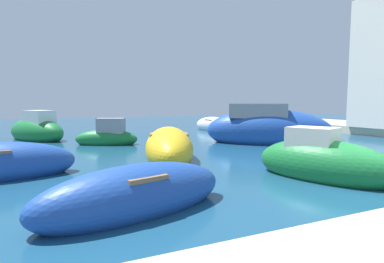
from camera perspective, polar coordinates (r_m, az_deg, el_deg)
moored_boat_2 at (r=15.70m, az=13.99°, el=0.45°), size 6.44×5.69×2.49m
moored_boat_3 at (r=18.69m, az=-27.33°, el=0.14°), size 3.79×4.58×1.97m
moored_boat_4 at (r=8.82m, az=23.32°, el=-5.38°), size 2.75×3.92×1.66m
moored_boat_5 at (r=10.80m, az=-4.37°, el=-3.11°), size 2.95×4.84×1.50m
moored_boat_6 at (r=22.62m, az=4.12°, el=1.17°), size 2.15×4.05×1.29m
moored_boat_7 at (r=5.78m, az=-10.47°, el=-11.68°), size 4.01×2.20×1.15m
moored_boat_8 at (r=15.25m, az=-15.74°, el=-0.96°), size 3.18×2.13×1.50m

